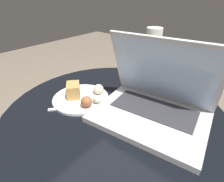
{
  "coord_description": "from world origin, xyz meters",
  "views": [
    {
      "loc": [
        0.31,
        -0.38,
        0.93
      ],
      "look_at": [
        -0.01,
        -0.0,
        0.65
      ],
      "focal_mm": 28.0,
      "sensor_mm": 36.0,
      "label": 1
    }
  ],
  "objects": [
    {
      "name": "laptop",
      "position": [
        0.12,
        0.05,
        0.63
      ],
      "size": [
        0.37,
        0.29,
        0.25
      ],
      "color": "silver",
      "rests_on": "table"
    },
    {
      "name": "beer_glass",
      "position": [
        -0.0,
        0.24,
        0.69
      ],
      "size": [
        0.06,
        0.06,
        0.24
      ],
      "color": "brown",
      "rests_on": "table"
    },
    {
      "name": "table",
      "position": [
        0.0,
        0.0,
        0.43
      ],
      "size": [
        0.74,
        0.74,
        0.58
      ],
      "color": "#515156",
      "rests_on": "ground_plane"
    },
    {
      "name": "snack_plate",
      "position": [
        -0.13,
        -0.03,
        0.59
      ],
      "size": [
        0.21,
        0.21,
        0.06
      ],
      "color": "white",
      "rests_on": "table"
    },
    {
      "name": "fork",
      "position": [
        -0.1,
        -0.08,
        0.58
      ],
      "size": [
        0.13,
        0.14,
        0.0
      ],
      "color": "silver",
      "rests_on": "table"
    }
  ]
}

